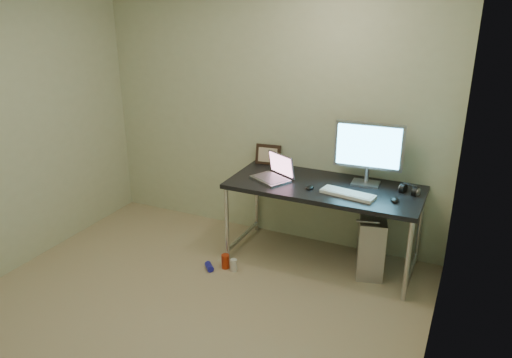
% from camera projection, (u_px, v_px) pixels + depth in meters
% --- Properties ---
extents(floor, '(3.50, 3.50, 0.00)m').
position_uv_depth(floor, '(174.00, 325.00, 3.74)').
color(floor, tan).
rests_on(floor, ground).
extents(wall_back, '(3.50, 0.02, 2.50)m').
position_uv_depth(wall_back, '(268.00, 113.00, 4.78)').
color(wall_back, beige).
rests_on(wall_back, ground).
extents(wall_right, '(0.02, 3.50, 2.50)m').
position_uv_depth(wall_right, '(441.00, 215.00, 2.61)').
color(wall_right, beige).
rests_on(wall_right, ground).
extents(desk, '(1.69, 0.74, 0.75)m').
position_uv_depth(desk, '(324.00, 193.00, 4.39)').
color(desk, black).
rests_on(desk, ground).
extents(tower_computer, '(0.34, 0.55, 0.57)m').
position_uv_depth(tower_computer, '(371.00, 241.00, 4.41)').
color(tower_computer, silver).
rests_on(tower_computer, ground).
extents(cable_a, '(0.01, 0.16, 0.69)m').
position_uv_depth(cable_a, '(373.00, 215.00, 4.61)').
color(cable_a, black).
rests_on(cable_a, ground).
extents(cable_b, '(0.02, 0.11, 0.71)m').
position_uv_depth(cable_b, '(382.00, 220.00, 4.57)').
color(cable_b, black).
rests_on(cable_b, ground).
extents(can_red, '(0.09, 0.09, 0.13)m').
position_uv_depth(can_red, '(225.00, 261.00, 4.49)').
color(can_red, '#BA300F').
rests_on(can_red, ground).
extents(can_white, '(0.08, 0.08, 0.11)m').
position_uv_depth(can_white, '(234.00, 265.00, 4.44)').
color(can_white, silver).
rests_on(can_white, ground).
extents(can_blue, '(0.12, 0.12, 0.06)m').
position_uv_depth(can_blue, '(209.00, 267.00, 4.47)').
color(can_blue, '#1F1EAB').
rests_on(can_blue, ground).
extents(laptop, '(0.41, 0.39, 0.23)m').
position_uv_depth(laptop, '(274.00, 173.00, 4.50)').
color(laptop, '#A3A2AA').
rests_on(laptop, desk).
extents(monitor, '(0.59, 0.19, 0.56)m').
position_uv_depth(monitor, '(369.00, 149.00, 4.28)').
color(monitor, '#A3A2AA').
rests_on(monitor, desk).
extents(keyboard, '(0.47, 0.21, 0.03)m').
position_uv_depth(keyboard, '(348.00, 194.00, 4.15)').
color(keyboard, white).
rests_on(keyboard, desk).
extents(mouse_right, '(0.09, 0.12, 0.04)m').
position_uv_depth(mouse_right, '(395.00, 199.00, 4.03)').
color(mouse_right, black).
rests_on(mouse_right, desk).
extents(mouse_left, '(0.07, 0.11, 0.03)m').
position_uv_depth(mouse_left, '(310.00, 187.00, 4.29)').
color(mouse_left, black).
rests_on(mouse_left, desk).
extents(headphones, '(0.17, 0.10, 0.10)m').
position_uv_depth(headphones, '(409.00, 190.00, 4.19)').
color(headphones, black).
rests_on(headphones, desk).
extents(picture_frame, '(0.25, 0.10, 0.20)m').
position_uv_depth(picture_frame, '(268.00, 155.00, 4.86)').
color(picture_frame, black).
rests_on(picture_frame, desk).
extents(webcam, '(0.04, 0.03, 0.11)m').
position_uv_depth(webcam, '(288.00, 161.00, 4.73)').
color(webcam, silver).
rests_on(webcam, desk).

